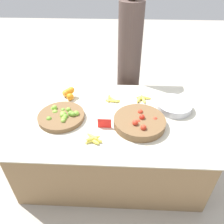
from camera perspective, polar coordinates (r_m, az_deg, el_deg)
The scene contains 11 objects.
ground_plane at distance 2.55m, azimuth 0.00°, elevation -12.53°, with size 12.00×12.00×0.00m, color #ADA599.
market_table at distance 2.31m, azimuth 0.00°, elevation -7.36°, with size 1.79×1.19×0.65m.
lime_bowl at distance 2.11m, azimuth -13.03°, elevation -1.01°, with size 0.43×0.43×0.09m.
tomato_basket at distance 1.99m, azimuth 7.21°, elevation -2.57°, with size 0.47×0.47×0.12m.
orange_pile at distance 2.38m, azimuth -11.19°, elevation 4.79°, with size 0.14×0.14×0.12m.
metal_bowl at distance 2.26m, azimuth 15.87°, elevation 1.56°, with size 0.35×0.35×0.07m.
price_sign at distance 1.94m, azimuth -1.99°, elevation -2.99°, with size 0.12×0.01×0.09m.
banana_bunch_front_center at distance 2.30m, azimuth -0.04°, elevation 3.22°, with size 0.17×0.15×0.03m.
banana_bunch_middle_left at distance 1.84m, azimuth -4.82°, elevation -7.16°, with size 0.15×0.12×0.05m.
banana_bunch_front_right at distance 2.34m, azimuth 7.83°, elevation 3.55°, with size 0.17×0.15×0.03m.
vendor_person at distance 2.76m, azimuth 4.46°, elevation 12.07°, with size 0.28×0.28×1.66m.
Camera 1 is at (0.08, -1.64, 1.96)m, focal length 35.00 mm.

